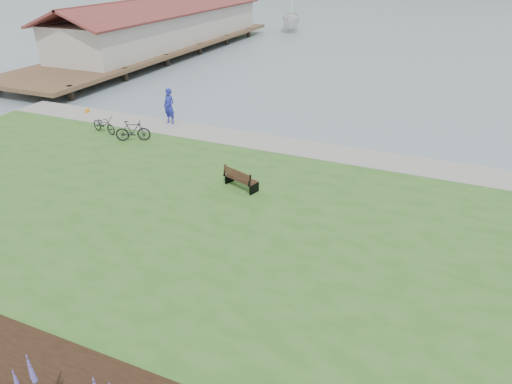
# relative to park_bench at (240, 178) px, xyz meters

# --- Properties ---
(ground) EXTENTS (600.00, 600.00, 0.00)m
(ground) POSITION_rel_park_bench_xyz_m (-0.27, -1.68, -0.86)
(ground) COLOR slate
(ground) RESTS_ON ground
(lawn) EXTENTS (34.00, 20.00, 0.40)m
(lawn) POSITION_rel_park_bench_xyz_m (-0.27, -3.68, -0.66)
(lawn) COLOR #2C5B20
(lawn) RESTS_ON ground
(shoreline_path) EXTENTS (34.00, 2.20, 0.03)m
(shoreline_path) POSITION_rel_park_bench_xyz_m (-0.27, 5.22, -0.44)
(shoreline_path) COLOR gray
(shoreline_path) RESTS_ON lawn
(pier_pavilion) EXTENTS (8.00, 36.00, 5.40)m
(pier_pavilion) POSITION_rel_park_bench_xyz_m (-20.27, 25.84, 1.78)
(pier_pavilion) COLOR #4C3826
(pier_pavilion) RESTS_ON ground
(park_bench) EXTENTS (1.60, 1.08, 0.92)m
(park_bench) POSITION_rel_park_bench_xyz_m (0.00, 0.00, 0.00)
(park_bench) COLOR black
(park_bench) RESTS_ON lawn
(person) EXTENTS (0.95, 0.73, 2.36)m
(person) POSITION_rel_park_bench_xyz_m (-7.08, 5.82, 0.72)
(person) COLOR #202695
(person) RESTS_ON lawn
(bicycle_a) EXTENTS (0.99, 1.85, 0.92)m
(bicycle_a) POSITION_rel_park_bench_xyz_m (-9.52, 3.13, 0.00)
(bicycle_a) COLOR black
(bicycle_a) RESTS_ON lawn
(bicycle_b) EXTENTS (1.27, 1.80, 1.06)m
(bicycle_b) POSITION_rel_park_bench_xyz_m (-7.35, 2.77, 0.08)
(bicycle_b) COLOR black
(bicycle_b) RESTS_ON lawn
(sailboat) EXTENTS (12.27, 12.40, 26.50)m
(sailboat) POSITION_rel_park_bench_xyz_m (-13.46, 44.66, -0.86)
(sailboat) COLOR silver
(sailboat) RESTS_ON ground
(pannier) EXTENTS (0.16, 0.25, 0.27)m
(pannier) POSITION_rel_park_bench_xyz_m (-12.82, 5.52, -0.32)
(pannier) COLOR orange
(pannier) RESTS_ON lawn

